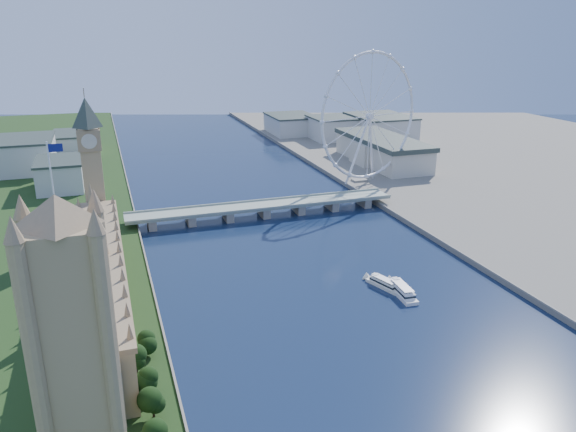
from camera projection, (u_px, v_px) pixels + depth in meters
name	position (u px, v px, depth m)	size (l,w,h in m)	color
victoria_tower	(72.00, 326.00, 182.21)	(28.16, 28.16, 112.00)	tan
parliament_range	(101.00, 280.00, 299.17)	(24.00, 200.00, 70.00)	tan
big_ben	(90.00, 152.00, 380.97)	(20.02, 20.02, 110.00)	tan
westminster_bridge	(264.00, 208.00, 458.30)	(220.00, 22.00, 9.50)	gray
london_eye	(370.00, 117.00, 524.51)	(113.60, 39.12, 124.30)	silver
county_hall	(381.00, 165.00, 629.89)	(54.00, 144.00, 35.00)	beige
city_skyline	(236.00, 137.00, 700.64)	(505.00, 280.00, 32.00)	beige
tour_boat_near	(384.00, 287.00, 333.62)	(6.97, 27.42, 6.04)	silver
tour_boat_far	(402.00, 295.00, 323.83)	(8.02, 31.30, 6.93)	silver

